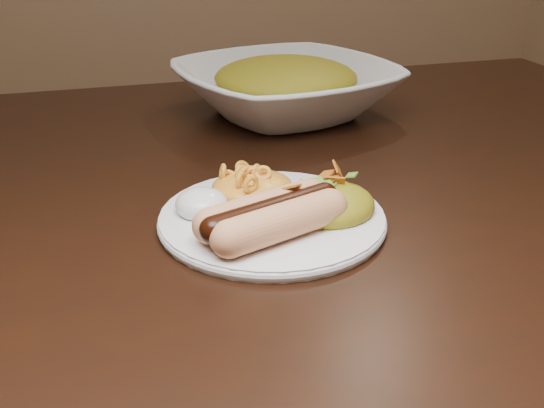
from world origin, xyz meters
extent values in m
cube|color=black|center=(0.00, 0.00, 0.73)|extent=(1.60, 0.90, 0.04)
cylinder|color=black|center=(0.72, 0.37, 0.35)|extent=(0.07, 0.07, 0.71)
cylinder|color=silver|center=(0.11, -0.12, 0.76)|extent=(0.28, 0.28, 0.01)
cylinder|color=#DEAB78|center=(0.10, -0.17, 0.78)|extent=(0.11, 0.07, 0.03)
cylinder|color=#DEAB78|center=(0.10, -0.14, 0.78)|extent=(0.11, 0.07, 0.03)
cylinder|color=black|center=(0.10, -0.16, 0.78)|extent=(0.12, 0.06, 0.02)
ellipsoid|color=orange|center=(0.11, -0.06, 0.78)|extent=(0.11, 0.10, 0.03)
ellipsoid|color=white|center=(0.05, -0.10, 0.78)|extent=(0.06, 0.06, 0.03)
ellipsoid|color=#AF6E0A|center=(0.16, -0.13, 0.77)|extent=(0.10, 0.09, 0.04)
imported|color=white|center=(0.23, 0.21, 0.79)|extent=(0.37, 0.37, 0.07)
ellipsoid|color=#AF6E0A|center=(0.23, 0.21, 0.80)|extent=(0.25, 0.25, 0.05)
camera|label=1|loc=(-0.04, -0.64, 1.02)|focal=42.00mm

